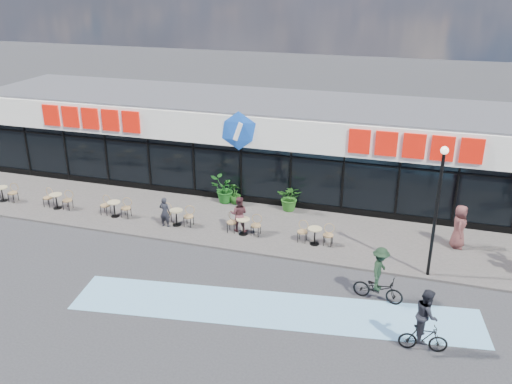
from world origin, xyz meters
TOP-DOWN VIEW (x-y plane):
  - ground at (0.00, 0.00)m, footprint 120.00×120.00m
  - sidewalk at (0.00, 4.50)m, footprint 44.00×5.00m
  - bike_lane at (4.00, -1.50)m, footprint 14.17×4.13m
  - building at (-0.00, 9.93)m, footprint 30.60×6.57m
  - lamp_post at (9.03, 2.30)m, footprint 0.28×0.28m
  - bistro_set_0 at (-11.41, 3.56)m, footprint 1.54×0.62m
  - bistro_set_1 at (-8.24, 3.56)m, footprint 1.54×0.62m
  - bistro_set_2 at (-5.07, 3.56)m, footprint 1.54×0.62m
  - bistro_set_3 at (-1.91, 3.56)m, footprint 1.54×0.62m
  - bistro_set_4 at (1.26, 3.56)m, footprint 1.54×0.62m
  - bistro_set_5 at (4.43, 3.56)m, footprint 1.54×0.62m
  - potted_plant_left at (-0.73, 6.52)m, footprint 1.62×1.63m
  - potted_plant_mid at (-0.20, 6.61)m, footprint 0.67×0.67m
  - potted_plant_right at (2.60, 6.60)m, footprint 1.20×1.04m
  - patron_left at (-2.34, 3.22)m, footprint 0.51×0.34m
  - patron_right at (0.98, 3.75)m, footprint 0.86×0.70m
  - pedestrian_b at (10.15, 4.98)m, footprint 0.65×0.95m
  - cyclist_a at (8.93, -2.24)m, footprint 1.50×0.88m
  - cyclist_b at (7.36, 0.14)m, footprint 1.86×1.12m

SIDE VIEW (x-z plane):
  - ground at x=0.00m, z-range 0.00..0.00m
  - bike_lane at x=4.00m, z-range 0.00..0.01m
  - sidewalk at x=0.00m, z-range 0.00..0.10m
  - bistro_set_0 at x=-11.41m, z-range 0.11..1.01m
  - bistro_set_1 at x=-8.24m, z-range 0.11..1.01m
  - bistro_set_2 at x=-5.07m, z-range 0.11..1.01m
  - bistro_set_3 at x=-1.91m, z-range 0.11..1.01m
  - bistro_set_4 at x=1.26m, z-range 0.11..1.01m
  - bistro_set_5 at x=4.43m, z-range 0.11..1.01m
  - potted_plant_mid at x=-0.20m, z-range 0.10..1.14m
  - potted_plant_right at x=2.60m, z-range 0.10..1.41m
  - potted_plant_left at x=-0.73m, z-range 0.10..1.47m
  - patron_left at x=-2.34m, z-range 0.10..1.49m
  - cyclist_b at x=7.36m, z-range -0.17..1.88m
  - patron_right at x=0.98m, z-range 0.10..1.72m
  - cyclist_a at x=8.93m, z-range -0.10..2.05m
  - pedestrian_b at x=10.15m, z-range 0.10..1.97m
  - building at x=0.00m, z-range -0.04..4.71m
  - lamp_post at x=9.03m, z-range 0.58..5.66m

